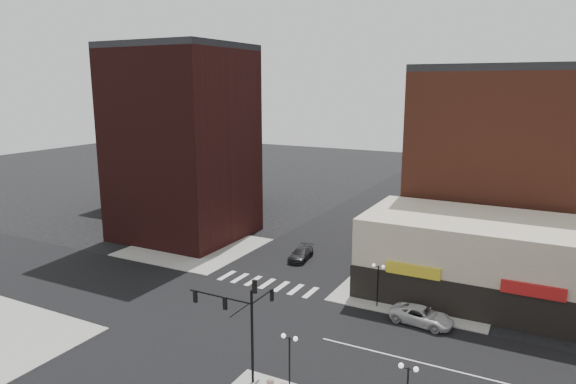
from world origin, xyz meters
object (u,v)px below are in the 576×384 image
at_px(street_lamp_se_a, 289,349).
at_px(street_lamp_ne, 378,274).
at_px(street_lamp_se_b, 408,380).
at_px(traffic_signal, 243,313).
at_px(dark_sedan_north, 301,254).
at_px(white_suv, 422,316).

height_order(street_lamp_se_a, street_lamp_ne, same).
bearing_deg(street_lamp_se_a, street_lamp_se_b, 0.00).
height_order(traffic_signal, dark_sedan_north, traffic_signal).
bearing_deg(street_lamp_ne, dark_sedan_north, 144.71).
bearing_deg(white_suv, traffic_signal, 153.59).
xyz_separation_m(street_lamp_se_a, white_suv, (5.54, 14.50, -2.53)).
bearing_deg(dark_sedan_north, white_suv, -37.54).
xyz_separation_m(street_lamp_se_b, street_lamp_ne, (-7.00, 16.00, 0.00)).
relative_size(traffic_signal, white_suv, 1.42).
xyz_separation_m(traffic_signal, dark_sedan_north, (-7.52, 24.53, -4.25)).
height_order(street_lamp_se_b, white_suv, street_lamp_se_b).
height_order(street_lamp_se_b, dark_sedan_north, street_lamp_se_b).
xyz_separation_m(street_lamp_ne, dark_sedan_north, (-12.29, 8.70, -2.58)).
height_order(traffic_signal, street_lamp_ne, traffic_signal).
distance_m(street_lamp_ne, white_suv, 5.41).
bearing_deg(street_lamp_ne, traffic_signal, -106.75).
distance_m(street_lamp_se_a, white_suv, 15.73).
bearing_deg(dark_sedan_north, street_lamp_se_a, -71.76).
distance_m(traffic_signal, street_lamp_se_a, 4.12).
height_order(white_suv, dark_sedan_north, white_suv).
relative_size(traffic_signal, street_lamp_ne, 1.87).
bearing_deg(street_lamp_se_a, dark_sedan_north, 114.56).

